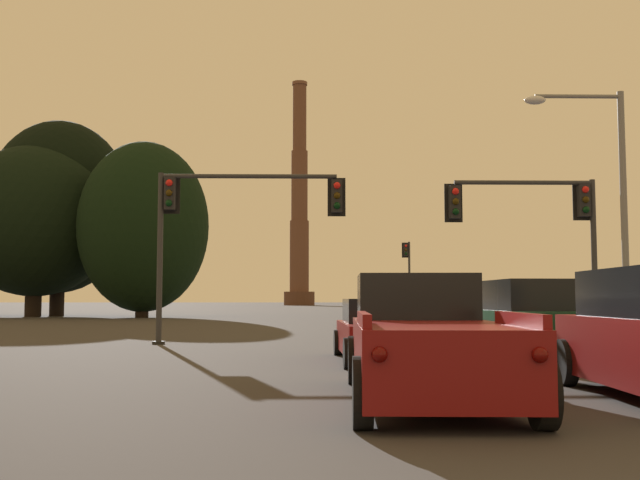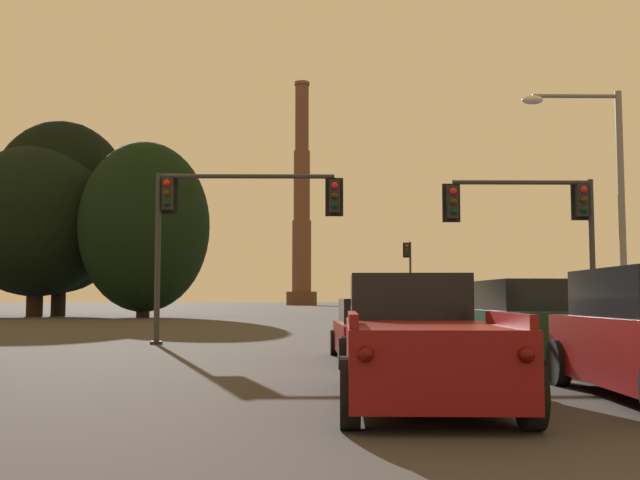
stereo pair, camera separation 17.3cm
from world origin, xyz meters
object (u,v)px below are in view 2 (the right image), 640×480
Objects in this scene: traffic_light_far_right at (409,267)px; smokestack at (302,217)px; traffic_light_overhead_left at (222,212)px; street_lamp at (604,187)px; sedan_center_lane_front at (377,332)px; traffic_light_overhead_right at (541,218)px; suv_right_lane_front at (527,322)px; pickup_truck_center_lane_second at (417,342)px.

smokestack is (-9.84, 103.74, 15.65)m from traffic_light_far_right.
street_lamp reaches higher than traffic_light_overhead_left.
sedan_center_lane_front is 44.75m from traffic_light_far_right.
traffic_light_overhead_right is at bearing -86.36° from smokestack.
sedan_center_lane_front is at bearing -98.59° from traffic_light_far_right.
suv_right_lane_front is 10.67m from traffic_light_overhead_left.
pickup_truck_center_lane_second is at bearing -120.62° from suv_right_lane_front.
traffic_light_overhead_right is 37.84m from traffic_light_far_right.
street_lamp is at bearing -50.76° from traffic_light_overhead_right.
traffic_light_overhead_left is at bearing 179.08° from traffic_light_overhead_right.
traffic_light_overhead_left is 39.24m from traffic_light_far_right.
traffic_light_far_right is at bearing 85.10° from pickup_truck_center_lane_second.
traffic_light_far_right is (3.20, 44.19, 3.11)m from suv_right_lane_front.
sedan_center_lane_front is at bearing 176.73° from suv_right_lane_front.
sedan_center_lane_front is 6.51m from pickup_truck_center_lane_second.
traffic_light_overhead_left reaches higher than suv_right_lane_front.
street_lamp reaches higher than traffic_light_overhead_right.
traffic_light_far_right reaches higher than sedan_center_lane_front.
traffic_light_overhead_left is at bearing 170.81° from street_lamp.
pickup_truck_center_lane_second is 1.12× the size of suv_right_lane_front.
pickup_truck_center_lane_second is 13.82m from street_lamp.
smokestack reaches higher than street_lamp.
street_lamp is (11.53, -1.87, 0.55)m from traffic_light_overhead_left.
sedan_center_lane_front is at bearing 92.48° from pickup_truck_center_lane_second.
pickup_truck_center_lane_second is at bearing -90.92° from sedan_center_lane_front.
smokestack is (-9.00, 141.57, 15.67)m from traffic_light_overhead_right.
street_lamp is (7.21, 4.59, 4.07)m from sedan_center_lane_front.
suv_right_lane_front is 0.81× the size of traffic_light_far_right.
traffic_light_overhead_right is 0.69× the size of street_lamp.
smokestack reaches higher than suv_right_lane_front.
traffic_light_overhead_right is at bearing -0.92° from traffic_light_overhead_left.
street_lamp reaches higher than suv_right_lane_front.
traffic_light_overhead_left is 1.16× the size of traffic_light_overhead_right.
sedan_center_lane_front is at bearing -88.77° from smokestack.
pickup_truck_center_lane_second is 1.07× the size of traffic_light_overhead_right.
traffic_light_overhead_left is at bearing -90.46° from smokestack.
street_lamp is 144.43m from smokestack.
traffic_light_far_right is 39.55m from street_lamp.
smokestack reaches higher than traffic_light_far_right.
traffic_light_far_right is at bearing 83.59° from suv_right_lane_front.
pickup_truck_center_lane_second reaches higher than sedan_center_lane_front.
traffic_light_far_right is (0.84, 37.84, 0.02)m from traffic_light_overhead_right.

